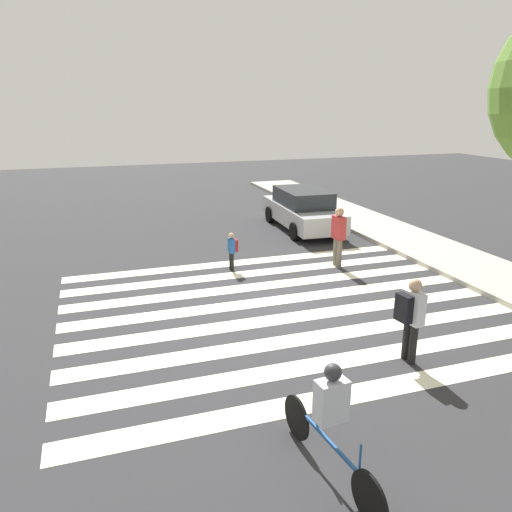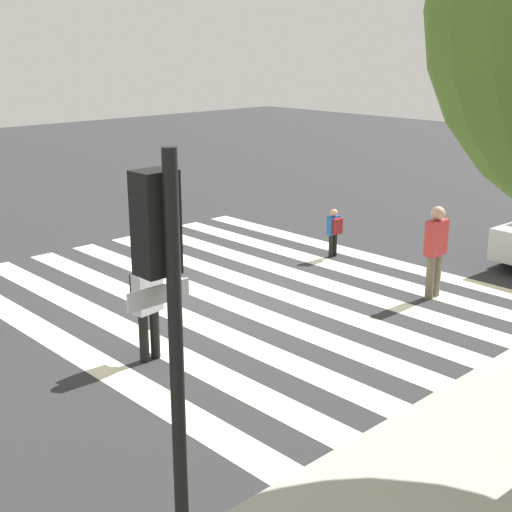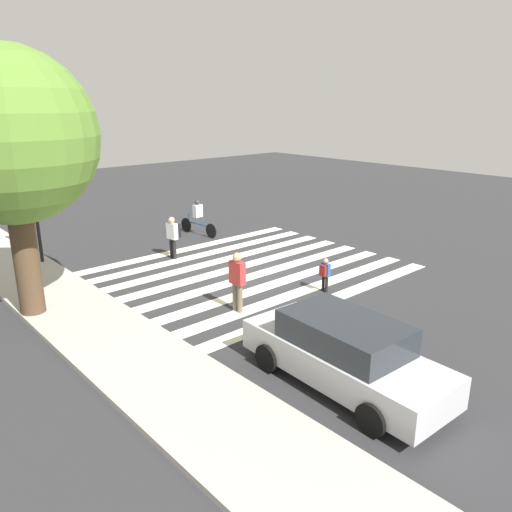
# 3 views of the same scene
# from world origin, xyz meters

# --- Properties ---
(ground_plane) EXTENTS (60.00, 60.00, 0.00)m
(ground_plane) POSITION_xyz_m (0.00, 0.00, 0.00)
(ground_plane) COLOR #2D2D30
(crosswalk_stripes) EXTENTS (7.92, 10.00, 0.01)m
(crosswalk_stripes) POSITION_xyz_m (0.00, 0.00, 0.00)
(crosswalk_stripes) COLOR #F2EDCC
(crosswalk_stripes) RESTS_ON ground_plane
(traffic_light) EXTENTS (0.60, 0.50, 3.88)m
(traffic_light) POSITION_xyz_m (5.51, 5.19, 2.71)
(traffic_light) COLOR black
(traffic_light) RESTS_ON ground_plane
(pedestrian_child_with_backpack) EXTENTS (0.50, 0.26, 1.75)m
(pedestrian_child_with_backpack) POSITION_xyz_m (-2.48, 2.66, 0.99)
(pedestrian_child_with_backpack) COLOR #6B6051
(pedestrian_child_with_backpack) RESTS_ON ground_plane
(pedestrian_adult_tall_backpack) EXTENTS (0.30, 0.26, 1.10)m
(pedestrian_adult_tall_backpack) POSITION_xyz_m (-3.13, -0.35, 0.64)
(pedestrian_adult_tall_backpack) COLOR black
(pedestrian_adult_tall_backpack) RESTS_ON ground_plane
(pedestrian_adult_blue_shirt) EXTENTS (0.47, 0.41, 1.62)m
(pedestrian_adult_blue_shirt) POSITION_xyz_m (3.02, 1.26, 0.95)
(pedestrian_adult_blue_shirt) COLOR black
(pedestrian_adult_blue_shirt) RESTS_ON ground_plane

